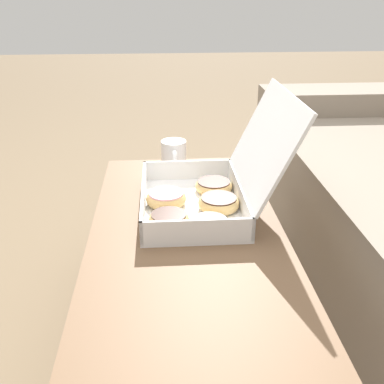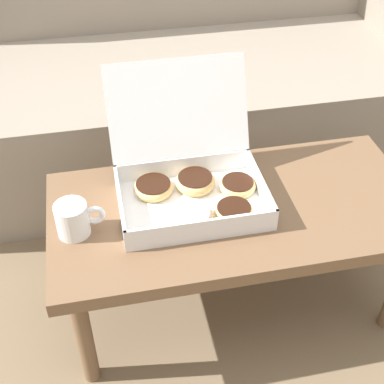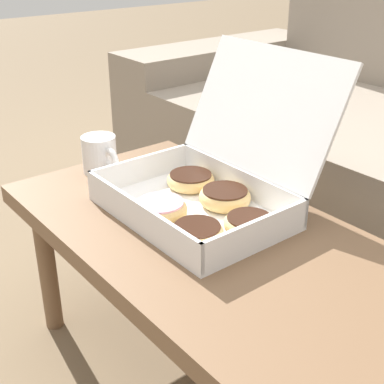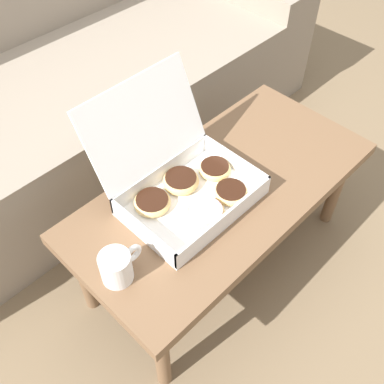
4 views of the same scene
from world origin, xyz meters
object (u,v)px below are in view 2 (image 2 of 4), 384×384
at_px(couch, 177,80).
at_px(coffee_table, 235,218).
at_px(pastry_box, 193,182).
at_px(coffee_mug, 74,219).

height_order(couch, coffee_table, couch).
xyz_separation_m(couch, coffee_table, (0.00, -0.90, 0.05)).
bearing_deg(pastry_box, coffee_table, -29.26).
height_order(coffee_table, coffee_mug, coffee_mug).
height_order(coffee_table, pastry_box, pastry_box).
distance_m(coffee_table, pastry_box, 0.16).
distance_m(couch, coffee_table, 0.90).
distance_m(pastry_box, coffee_mug, 0.33).
height_order(couch, coffee_mug, couch).
height_order(pastry_box, coffee_mug, pastry_box).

